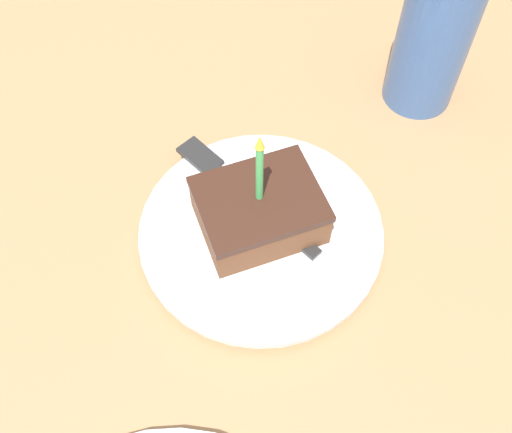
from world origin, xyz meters
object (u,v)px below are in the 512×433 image
at_px(plate, 256,234).
at_px(cake_slice, 259,210).
at_px(fork, 237,188).
at_px(bottle, 436,30).

xyz_separation_m(plate, cake_slice, (0.00, -0.00, 0.03)).
bearing_deg(cake_slice, fork, 7.04).
xyz_separation_m(cake_slice, fork, (0.04, 0.01, -0.02)).
height_order(cake_slice, bottle, bottle).
distance_m(cake_slice, fork, 0.05).
height_order(plate, bottle, bottle).
bearing_deg(bottle, cake_slice, 115.56).
height_order(cake_slice, fork, cake_slice).
height_order(plate, fork, fork).
distance_m(fork, bottle, 0.25).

